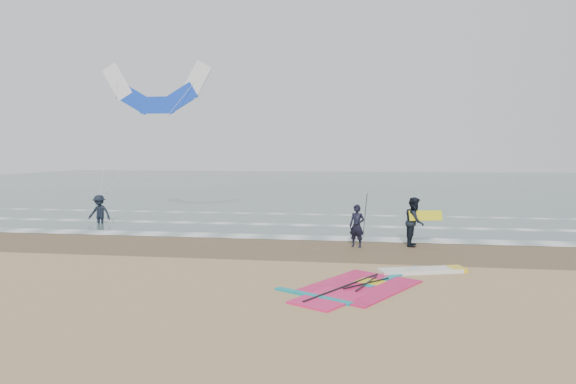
# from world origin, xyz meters

# --- Properties ---
(ground) EXTENTS (120.00, 120.00, 0.00)m
(ground) POSITION_xyz_m (0.00, 0.00, 0.00)
(ground) COLOR tan
(ground) RESTS_ON ground
(sea_water) EXTENTS (120.00, 80.00, 0.02)m
(sea_water) POSITION_xyz_m (0.00, 48.00, 0.01)
(sea_water) COLOR #47605E
(sea_water) RESTS_ON ground
(wet_sand_band) EXTENTS (120.00, 5.00, 0.01)m
(wet_sand_band) POSITION_xyz_m (0.00, 6.00, 0.00)
(wet_sand_band) COLOR brown
(wet_sand_band) RESTS_ON ground
(foam_waterline) EXTENTS (120.00, 9.15, 0.02)m
(foam_waterline) POSITION_xyz_m (0.00, 10.44, 0.03)
(foam_waterline) COLOR white
(foam_waterline) RESTS_ON ground
(windsurf_rig) EXTENTS (5.40, 5.11, 0.13)m
(windsurf_rig) POSITION_xyz_m (1.37, 1.01, 0.03)
(windsurf_rig) COLOR white
(windsurf_rig) RESTS_ON ground
(person_standing) EXTENTS (0.70, 0.58, 1.64)m
(person_standing) POSITION_xyz_m (0.66, 6.43, 0.82)
(person_standing) COLOR black
(person_standing) RESTS_ON ground
(person_walking) EXTENTS (0.86, 1.03, 1.90)m
(person_walking) POSITION_xyz_m (2.86, 7.04, 0.95)
(person_walking) COLOR black
(person_walking) RESTS_ON ground
(person_wading) EXTENTS (1.20, 0.72, 1.82)m
(person_wading) POSITION_xyz_m (-12.41, 11.01, 0.91)
(person_wading) COLOR black
(person_wading) RESTS_ON ground
(held_pole) EXTENTS (0.17, 0.86, 1.82)m
(held_pole) POSITION_xyz_m (0.96, 6.43, 1.20)
(held_pole) COLOR black
(held_pole) RESTS_ON ground
(carried_kiteboard) EXTENTS (1.30, 0.51, 0.39)m
(carried_kiteboard) POSITION_xyz_m (3.26, 6.94, 1.20)
(carried_kiteboard) COLOR yellow
(carried_kiteboard) RESTS_ON ground
(surf_kite) EXTENTS (6.20, 2.41, 7.29)m
(surf_kite) POSITION_xyz_m (-10.23, 13.35, 6.83)
(surf_kite) COLOR white
(surf_kite) RESTS_ON ground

